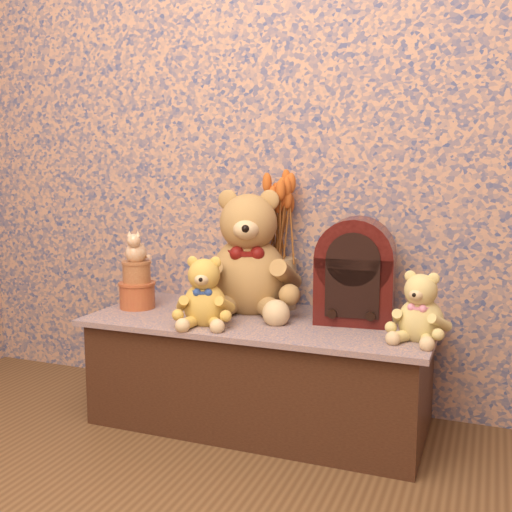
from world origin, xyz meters
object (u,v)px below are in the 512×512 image
Objects in this scene: teddy_large at (249,246)px; ceramic_vase at (281,283)px; teddy_medium at (205,288)px; cathedral_radio at (356,270)px; biscuit_tin_lower at (137,295)px; teddy_small at (421,303)px; cat_figurine at (136,246)px.

ceramic_vase is (0.10, 0.08, -0.15)m from teddy_large.
teddy_medium is at bearing -122.26° from teddy_large.
teddy_medium is 1.31× the size of ceramic_vase.
cathedral_radio reaches higher than biscuit_tin_lower.
ceramic_vase is (0.17, 0.34, -0.03)m from teddy_medium.
teddy_small is (0.74, 0.07, -0.01)m from teddy_medium.
cat_figurine reaches higher than biscuit_tin_lower.
biscuit_tin_lower is at bearing 0.00° from cat_figurine.
teddy_medium is 2.05× the size of cat_figurine.
teddy_medium reaches higher than biscuit_tin_lower.
cathedral_radio reaches higher than cat_figurine.
ceramic_vase is 0.57m from biscuit_tin_lower.
cathedral_radio is 2.95× the size of cat_figurine.
cathedral_radio is 1.88× the size of ceramic_vase.
teddy_small is 1.89× the size of cat_figurine.
cathedral_radio is 2.73× the size of biscuit_tin_lower.
ceramic_vase is at bearing 167.48° from teddy_small.
cathedral_radio is at bearing -17.72° from ceramic_vase.
teddy_large is 0.49m from biscuit_tin_lower.
biscuit_tin_lower is at bearing -158.79° from ceramic_vase.
teddy_large is 0.71m from teddy_small.
biscuit_tin_lower is (-0.53, -0.21, -0.05)m from ceramic_vase.
teddy_small reaches higher than biscuit_tin_lower.
biscuit_tin_lower is 0.20m from cat_figurine.
teddy_medium is 0.70× the size of cathedral_radio.
ceramic_vase is 1.56× the size of cat_figurine.
biscuit_tin_lower is (-0.43, -0.12, -0.20)m from teddy_large.
teddy_large reaches higher than cathedral_radio.
cat_figurine is at bearing -170.62° from teddy_small.
cathedral_radio reaches higher than teddy_medium.
cathedral_radio is (0.49, 0.23, 0.06)m from teddy_medium.
ceramic_vase is 0.59m from cat_figurine.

